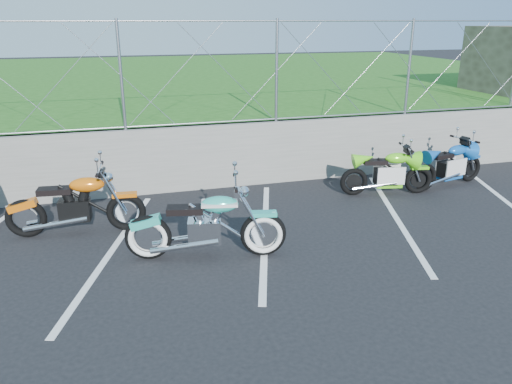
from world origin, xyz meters
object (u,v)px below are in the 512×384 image
object	(u,v)px
cruiser_turquoise	(208,228)
naked_orange	(78,207)
sportbike_blue	(450,166)
sportbike_green	(388,174)

from	to	relation	value
cruiser_turquoise	naked_orange	size ratio (longest dim) A/B	1.06
naked_orange	sportbike_blue	distance (m)	7.26
cruiser_turquoise	naked_orange	world-z (taller)	cruiser_turquoise
sportbike_blue	sportbike_green	bearing A→B (deg)	172.06
naked_orange	sportbike_green	distance (m)	5.75
sportbike_blue	cruiser_turquoise	bearing A→B (deg)	-173.30
naked_orange	sportbike_green	xyz separation A→B (m)	(5.74, 0.33, -0.05)
cruiser_turquoise	sportbike_blue	distance (m)	5.73
sportbike_green	sportbike_blue	world-z (taller)	sportbike_blue
cruiser_turquoise	sportbike_green	size ratio (longest dim) A/B	1.25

